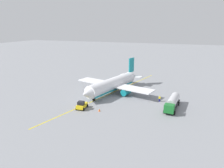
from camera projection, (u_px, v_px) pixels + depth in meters
ground_plane at (112, 93)px, 68.28m from camera, size 400.00×400.00×0.00m
airplane at (113, 84)px, 67.87m from camera, size 28.75×27.73×9.95m
fuel_tanker at (172, 102)px, 54.95m from camera, size 11.18×3.55×3.15m
pushback_tug at (82, 105)px, 54.98m from camera, size 3.79×2.65×2.20m
refueling_worker at (159, 99)px, 60.33m from camera, size 0.36×0.52×1.71m
safety_cone_nose at (99, 110)px, 53.60m from camera, size 0.57×0.57×0.63m
taxi_line_marking at (112, 93)px, 68.28m from camera, size 59.31×16.08×0.01m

